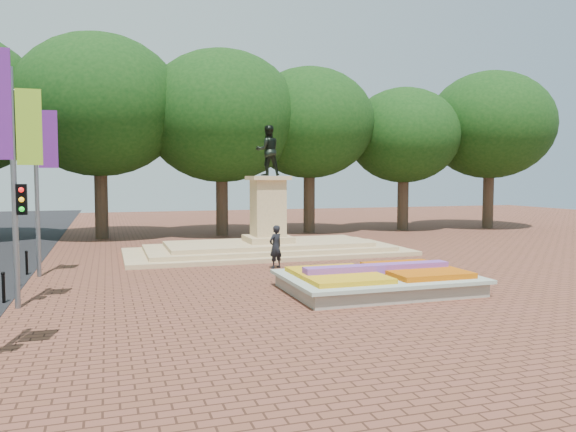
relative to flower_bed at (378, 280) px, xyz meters
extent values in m
plane|color=brown|center=(-1.03, 2.00, -0.38)|extent=(90.00, 90.00, 0.00)
cube|color=gray|center=(-0.03, 0.00, -0.15)|extent=(6.00, 4.00, 0.45)
cube|color=#A7B1A0|center=(-0.03, 0.00, 0.12)|extent=(6.30, 4.30, 0.12)
cube|color=#CA640B|center=(1.42, 0.00, 0.25)|extent=(2.60, 3.40, 0.22)
cube|color=yellow|center=(-1.48, 0.00, 0.24)|extent=(2.60, 3.40, 0.18)
cube|color=#6C389A|center=(-0.03, 0.00, 0.34)|extent=(5.20, 0.55, 0.38)
cube|color=tan|center=(-1.03, 10.00, -0.28)|extent=(14.00, 6.00, 0.20)
cube|color=tan|center=(-1.03, 10.00, -0.08)|extent=(12.00, 5.00, 0.20)
cube|color=tan|center=(-1.03, 10.00, 0.12)|extent=(10.00, 4.00, 0.20)
cube|color=tan|center=(-1.03, 10.00, 0.37)|extent=(2.20, 2.20, 0.30)
cube|color=tan|center=(-1.03, 10.00, 1.92)|extent=(1.50, 1.50, 2.80)
cube|color=tan|center=(-1.03, 10.00, 3.42)|extent=(1.90, 1.90, 0.20)
imported|color=black|center=(-1.03, 10.00, 4.77)|extent=(1.22, 0.95, 2.50)
cylinder|color=#34251C|center=(-9.03, 20.00, 1.62)|extent=(0.80, 0.80, 4.00)
ellipsoid|color=black|center=(-9.03, 20.00, 6.32)|extent=(8.80, 8.80, 7.48)
cylinder|color=#34251C|center=(-2.03, 20.00, 1.62)|extent=(0.80, 0.80, 4.00)
ellipsoid|color=black|center=(-2.03, 20.00, 6.32)|extent=(8.80, 8.80, 7.48)
cylinder|color=#34251C|center=(4.97, 20.00, 1.62)|extent=(0.80, 0.80, 4.00)
ellipsoid|color=black|center=(4.97, 20.00, 6.32)|extent=(8.80, 8.80, 7.48)
cylinder|color=#34251C|center=(11.97, 20.00, 1.62)|extent=(0.80, 0.80, 4.00)
ellipsoid|color=black|center=(11.97, 20.00, 6.32)|extent=(8.80, 8.80, 7.48)
cylinder|color=#34251C|center=(18.97, 20.00, 1.62)|extent=(0.80, 0.80, 4.00)
ellipsoid|color=black|center=(18.97, 20.00, 6.32)|extent=(8.80, 8.80, 7.48)
cylinder|color=slate|center=(-11.23, 1.00, 3.12)|extent=(0.16, 0.16, 7.00)
cube|color=#89BA25|center=(-10.78, 1.00, 4.92)|extent=(0.70, 0.04, 2.20)
cylinder|color=slate|center=(-11.23, 6.50, 3.12)|extent=(0.16, 0.16, 7.00)
cube|color=#5C1D79|center=(-10.78, 6.50, 4.92)|extent=(0.70, 0.04, 2.20)
cube|color=black|center=(-11.03, 1.00, 2.82)|extent=(0.28, 0.18, 0.90)
cylinder|color=black|center=(-11.73, 1.80, 0.07)|extent=(0.10, 0.10, 0.90)
sphere|color=black|center=(-11.73, 1.80, 0.54)|extent=(0.12, 0.12, 0.12)
cylinder|color=black|center=(-11.73, 4.40, 0.07)|extent=(0.10, 0.10, 0.90)
sphere|color=black|center=(-11.73, 4.40, 0.54)|extent=(0.12, 0.12, 0.12)
cylinder|color=black|center=(-11.73, 7.00, 0.07)|extent=(0.10, 0.10, 0.90)
sphere|color=black|center=(-11.73, 7.00, 0.54)|extent=(0.12, 0.12, 0.12)
imported|color=black|center=(-1.94, 5.61, 0.53)|extent=(0.79, 0.70, 1.82)
camera|label=1|loc=(-8.66, -16.92, 3.48)|focal=35.00mm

